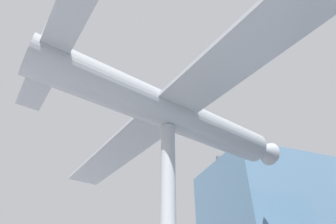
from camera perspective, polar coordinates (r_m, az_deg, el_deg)
name	(u,v)px	position (r m, az deg, el deg)	size (l,w,h in m)	color
support_pylon_central	(168,219)	(10.05, 0.00, -22.29)	(0.59, 0.59, 7.73)	#999EA3
suspended_airplane	(172,113)	(12.10, 0.83, -0.30)	(21.15, 14.09, 2.68)	#93999E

